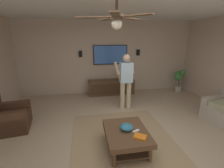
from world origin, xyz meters
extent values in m
plane|color=tan|center=(0.00, 0.00, 0.00)|extent=(7.70, 7.70, 0.00)
cube|color=#BCA893|center=(3.20, 0.00, 1.35)|extent=(0.10, 6.62, 2.70)
cube|color=#9E8460|center=(-0.07, 0.15, 0.01)|extent=(2.64, 2.13, 0.01)
cube|color=#A89E8E|center=(0.61, -2.57, 0.29)|extent=(0.27, 0.85, 0.58)
cube|color=#472D1E|center=(0.88, 2.66, 0.20)|extent=(0.91, 0.91, 0.40)
cube|color=#472D1E|center=(0.57, 2.61, 0.28)|extent=(0.27, 0.81, 0.56)
cube|color=#472D1E|center=(1.20, 2.71, 0.28)|extent=(0.27, 0.81, 0.56)
cube|color=#513823|center=(-0.27, 0.15, 0.35)|extent=(1.00, 0.80, 0.10)
cylinder|color=#513823|center=(0.15, -0.17, 0.15)|extent=(0.07, 0.07, 0.30)
cylinder|color=#513823|center=(0.15, 0.47, 0.15)|extent=(0.07, 0.07, 0.30)
cylinder|color=#513823|center=(-0.69, -0.17, 0.15)|extent=(0.07, 0.07, 0.30)
cylinder|color=#513823|center=(-0.69, 0.47, 0.15)|extent=(0.07, 0.07, 0.30)
cube|color=#452F1E|center=(-0.27, 0.15, 0.10)|extent=(0.88, 0.68, 0.03)
cube|color=#513823|center=(2.87, -0.09, 0.28)|extent=(0.44, 1.70, 0.55)
cube|color=#412C1C|center=(2.64, -0.09, 0.28)|extent=(0.01, 1.56, 0.39)
cube|color=black|center=(3.11, -0.09, 1.46)|extent=(0.05, 1.27, 0.71)
cube|color=#3967C0|center=(3.08, -0.09, 1.46)|extent=(0.01, 1.21, 0.65)
cylinder|color=#C6B793|center=(1.57, -0.40, 0.41)|extent=(0.14, 0.14, 0.82)
cylinder|color=#C6B793|center=(1.56, -0.20, 0.41)|extent=(0.14, 0.14, 0.82)
cube|color=silver|center=(1.57, -0.30, 1.11)|extent=(0.25, 0.38, 0.58)
sphere|color=tan|center=(1.57, -0.30, 1.53)|extent=(0.22, 0.22, 0.22)
cylinder|color=tan|center=(1.76, -0.51, 1.20)|extent=(0.48, 0.13, 0.37)
cylinder|color=tan|center=(1.73, -0.07, 1.20)|extent=(0.48, 0.13, 0.37)
cube|color=white|center=(1.95, -0.27, 1.10)|extent=(0.04, 0.05, 0.16)
cylinder|color=#B7B2A8|center=(2.70, -2.76, 0.10)|extent=(0.24, 0.24, 0.21)
cylinder|color=brown|center=(2.70, -2.76, 0.37)|extent=(0.03, 0.03, 0.34)
sphere|color=#3D7F38|center=(2.75, -2.73, 0.69)|extent=(0.25, 0.25, 0.25)
sphere|color=#3D7F38|center=(2.65, -2.66, 0.61)|extent=(0.28, 0.28, 0.28)
sphere|color=#3D7F38|center=(2.62, -2.74, 0.66)|extent=(0.18, 0.18, 0.18)
sphere|color=#3D7F38|center=(2.66, -2.85, 0.78)|extent=(0.19, 0.19, 0.19)
sphere|color=#3D7F38|center=(2.74, -2.85, 0.65)|extent=(0.20, 0.20, 0.20)
ellipsoid|color=teal|center=(-0.24, 0.15, 0.46)|extent=(0.25, 0.25, 0.11)
cube|color=white|center=(-0.34, -0.01, 0.41)|extent=(0.10, 0.15, 0.02)
cube|color=orange|center=(-0.53, -0.03, 0.42)|extent=(0.25, 0.27, 0.04)
sphere|color=gold|center=(2.86, -0.40, 0.66)|extent=(0.22, 0.22, 0.22)
cube|color=black|center=(3.12, -1.17, 1.52)|extent=(0.06, 0.12, 0.22)
cube|color=black|center=(3.12, 0.99, 1.51)|extent=(0.06, 0.12, 0.22)
cylinder|color=#4C3828|center=(-0.37, 0.38, 2.54)|extent=(0.04, 0.04, 0.28)
cylinder|color=#4C3828|center=(-0.37, 0.38, 2.40)|extent=(0.20, 0.20, 0.08)
sphere|color=silver|center=(-0.37, 0.38, 2.30)|extent=(0.16, 0.16, 0.16)
cube|color=brown|center=(-0.06, 0.47, 2.40)|extent=(0.57, 0.27, 0.02)
cube|color=brown|center=(-0.31, 0.69, 2.40)|extent=(0.23, 0.57, 0.02)
cube|color=brown|center=(-0.68, 0.46, 2.40)|extent=(0.57, 0.26, 0.02)
cube|color=brown|center=(-0.62, 0.18, 2.40)|extent=(0.51, 0.44, 0.02)
cube|color=brown|center=(-0.18, 0.12, 2.40)|extent=(0.43, 0.52, 0.02)
camera|label=1|loc=(-2.90, 0.90, 2.14)|focal=26.05mm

